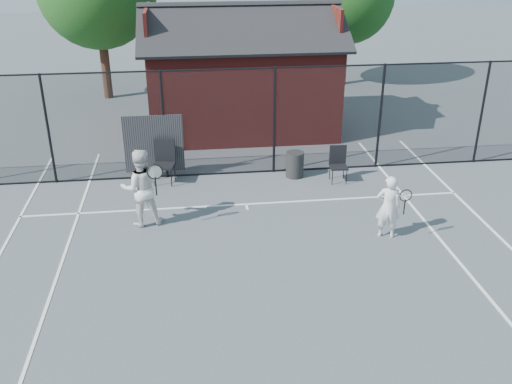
{
  "coord_description": "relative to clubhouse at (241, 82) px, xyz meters",
  "views": [
    {
      "loc": [
        -1.35,
        -9.78,
        6.35
      ],
      "look_at": [
        0.04,
        1.37,
        1.1
      ],
      "focal_mm": 40.0,
      "sensor_mm": 36.0,
      "label": 1
    }
  ],
  "objects": [
    {
      "name": "player_front",
      "position": [
        2.44,
        -7.99,
        -0.87
      ],
      "size": [
        0.7,
        0.55,
        1.47
      ],
      "color": "white",
      "rests_on": "ground"
    },
    {
      "name": "waste_bin",
      "position": [
        1.03,
        -4.4,
        -1.25
      ],
      "size": [
        0.54,
        0.54,
        0.72
      ],
      "primitive_type": "cylinder",
      "rotation": [
        0.0,
        0.0,
        0.1
      ],
      "color": "black",
      "rests_on": "ground"
    },
    {
      "name": "ground",
      "position": [
        -0.5,
        -9.0,
        -1.61
      ],
      "size": [
        80.0,
        80.0,
        0.0
      ],
      "primitive_type": "plane",
      "color": "#4E5459",
      "rests_on": "ground"
    },
    {
      "name": "clubhouse",
      "position": [
        0.0,
        0.0,
        0.0
      ],
      "size": [
        6.5,
        4.36,
        4.19
      ],
      "color": "maroon",
      "rests_on": "ground"
    },
    {
      "name": "chair_right",
      "position": [
        2.14,
        -4.9,
        -1.12
      ],
      "size": [
        0.49,
        0.51,
        0.96
      ],
      "primitive_type": "cube",
      "rotation": [
        0.0,
        0.0,
        -0.06
      ],
      "color": "black",
      "rests_on": "ground"
    },
    {
      "name": "player_back",
      "position": [
        -3.0,
        -6.71,
        -0.68
      ],
      "size": [
        1.05,
        0.84,
        1.85
      ],
      "color": "white",
      "rests_on": "ground"
    },
    {
      "name": "chair_left",
      "position": [
        -2.55,
        -4.4,
        -1.03
      ],
      "size": [
        0.65,
        0.67,
        1.15
      ],
      "primitive_type": "cube",
      "rotation": [
        0.0,
        0.0,
        -0.2
      ],
      "color": "black",
      "rests_on": "ground"
    },
    {
      "name": "fence",
      "position": [
        -0.8,
        -4.0,
        -0.16
      ],
      "size": [
        22.04,
        3.0,
        3.0
      ],
      "color": "black",
      "rests_on": "ground"
    },
    {
      "name": "court_lines",
      "position": [
        -0.5,
        -10.32,
        -1.6
      ],
      "size": [
        11.02,
        18.0,
        0.01
      ],
      "color": "white",
      "rests_on": "ground"
    }
  ]
}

